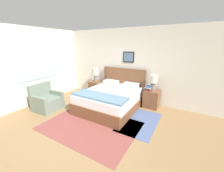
{
  "coord_description": "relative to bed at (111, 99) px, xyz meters",
  "views": [
    {
      "loc": [
        1.97,
        -1.83,
        2.04
      ],
      "look_at": [
        0.02,
        1.55,
        0.85
      ],
      "focal_mm": 22.0,
      "sensor_mm": 36.0,
      "label": 1
    }
  ],
  "objects": [
    {
      "name": "book_hardcover_middle",
      "position": [
        1.03,
        0.71,
        0.32
      ],
      "size": [
        0.21,
        0.29,
        0.03
      ],
      "rotation": [
        0.0,
        0.0,
        -0.13
      ],
      "color": "#232328",
      "rests_on": "book_thick_bottom"
    },
    {
      "name": "nightstand_near_window",
      "position": [
        -1.14,
        0.75,
        -0.03
      ],
      "size": [
        0.49,
        0.48,
        0.59
      ],
      "color": "brown",
      "rests_on": "ground_plane"
    },
    {
      "name": "area_rug_main",
      "position": [
        0.08,
        -1.19,
        -0.32
      ],
      "size": [
        2.39,
        1.7,
        0.01
      ],
      "color": "brown",
      "rests_on": "ground_plane"
    },
    {
      "name": "wall_back",
      "position": [
        0.16,
        1.06,
        0.97
      ],
      "size": [
        7.76,
        0.09,
        2.6
      ],
      "color": "beige",
      "rests_on": "ground_plane"
    },
    {
      "name": "book_novel_upper",
      "position": [
        1.03,
        0.71,
        0.35
      ],
      "size": [
        0.23,
        0.23,
        0.04
      ],
      "rotation": [
        0.0,
        0.0,
        -0.11
      ],
      "color": "beige",
      "rests_on": "book_hardcover_middle"
    },
    {
      "name": "book_thick_bottom",
      "position": [
        1.03,
        0.71,
        0.28
      ],
      "size": [
        0.21,
        0.26,
        0.04
      ],
      "rotation": [
        0.0,
        0.0,
        0.19
      ],
      "color": "#B7332D",
      "rests_on": "nightstand_by_door"
    },
    {
      "name": "area_rug_bedside",
      "position": [
        1.13,
        -0.36,
        -0.32
      ],
      "size": [
        0.89,
        1.48,
        0.01
      ],
      "color": "#47567F",
      "rests_on": "ground_plane"
    },
    {
      "name": "table_lamp_near_window",
      "position": [
        -1.15,
        0.74,
        0.59
      ],
      "size": [
        0.24,
        0.24,
        0.52
      ],
      "color": "slate",
      "rests_on": "nightstand_near_window"
    },
    {
      "name": "wall_left",
      "position": [
        -2.55,
        -0.39,
        0.98
      ],
      "size": [
        0.08,
        5.21,
        2.6
      ],
      "color": "beige",
      "rests_on": "ground_plane"
    },
    {
      "name": "bed",
      "position": [
        0.0,
        0.0,
        0.0
      ],
      "size": [
        1.68,
        1.99,
        1.2
      ],
      "color": "brown",
      "rests_on": "ground_plane"
    },
    {
      "name": "nightstand_by_door",
      "position": [
        1.14,
        0.75,
        -0.03
      ],
      "size": [
        0.49,
        0.48,
        0.59
      ],
      "color": "brown",
      "rests_on": "ground_plane"
    },
    {
      "name": "armchair",
      "position": [
        -1.76,
        -1.11,
        -0.05
      ],
      "size": [
        0.74,
        0.81,
        0.84
      ],
      "rotation": [
        0.0,
        0.0,
        -1.51
      ],
      "color": "slate",
      "rests_on": "ground_plane"
    },
    {
      "name": "table_lamp_by_door",
      "position": [
        1.16,
        0.74,
        0.59
      ],
      "size": [
        0.24,
        0.24,
        0.52
      ],
      "color": "slate",
      "rests_on": "nightstand_by_door"
    },
    {
      "name": "book_slim_near_top",
      "position": [
        1.03,
        0.71,
        0.39
      ],
      "size": [
        0.18,
        0.22,
        0.03
      ],
      "rotation": [
        0.0,
        0.0,
        0.08
      ],
      "color": "#335693",
      "rests_on": "book_novel_upper"
    },
    {
      "name": "ground_plane",
      "position": [
        0.16,
        -1.78,
        -0.33
      ],
      "size": [
        16.0,
        16.0,
        0.0
      ],
      "primitive_type": "plane",
      "color": "olive"
    }
  ]
}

